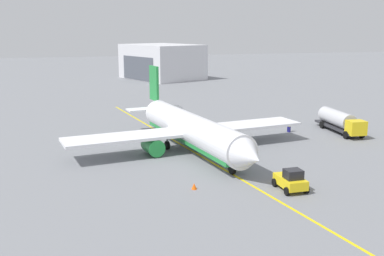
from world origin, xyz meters
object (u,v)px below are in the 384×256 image
(pushback_tug, at_px, (291,180))
(refueling_worker, at_px, (289,127))
(airplane, at_px, (190,130))
(safety_cone_nose, at_px, (194,186))
(fuel_tanker, at_px, (340,121))

(pushback_tug, height_order, refueling_worker, pushback_tug)
(airplane, xyz_separation_m, safety_cone_nose, (14.18, -3.67, -2.40))
(fuel_tanker, bearing_deg, pushback_tug, -42.73)
(refueling_worker, bearing_deg, pushback_tug, -27.39)
(airplane, relative_size, refueling_worker, 19.19)
(fuel_tanker, xyz_separation_m, safety_cone_nose, (17.85, -28.02, -1.43))
(pushback_tug, distance_m, refueling_worker, 25.93)
(fuel_tanker, height_order, safety_cone_nose, fuel_tanker)
(pushback_tug, xyz_separation_m, refueling_worker, (-23.02, 11.92, -0.19))
(airplane, bearing_deg, fuel_tanker, 98.55)
(refueling_worker, relative_size, safety_cone_nose, 2.80)
(airplane, relative_size, pushback_tug, 9.11)
(fuel_tanker, bearing_deg, airplane, -81.45)
(fuel_tanker, distance_m, refueling_worker, 7.61)
(safety_cone_nose, bearing_deg, airplane, 165.49)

